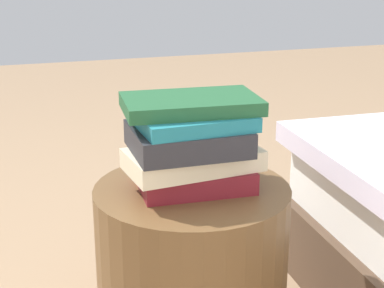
% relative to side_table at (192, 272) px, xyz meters
% --- Properties ---
extents(side_table, '(0.46, 0.46, 0.43)m').
position_rel_side_table_xyz_m(side_table, '(0.00, 0.00, 0.00)').
color(side_table, brown).
rests_on(side_table, ground_plane).
extents(book_maroon, '(0.26, 0.19, 0.05)m').
position_rel_side_table_xyz_m(book_maroon, '(-0.01, -0.01, 0.24)').
color(book_maroon, maroon).
rests_on(book_maroon, side_table).
extents(book_cream, '(0.31, 0.19, 0.05)m').
position_rel_side_table_xyz_m(book_cream, '(-0.00, 0.01, 0.29)').
color(book_cream, beige).
rests_on(book_cream, book_maroon).
extents(book_charcoal, '(0.25, 0.20, 0.06)m').
position_rel_side_table_xyz_m(book_charcoal, '(0.01, 0.01, 0.34)').
color(book_charcoal, '#28282D').
rests_on(book_charcoal, book_cream).
extents(book_teal, '(0.25, 0.22, 0.03)m').
position_rel_side_table_xyz_m(book_teal, '(0.00, 0.00, 0.38)').
color(book_teal, '#1E727F').
rests_on(book_teal, book_charcoal).
extents(book_forest, '(0.31, 0.20, 0.03)m').
position_rel_side_table_xyz_m(book_forest, '(0.00, -0.01, 0.41)').
color(book_forest, '#1E512D').
rests_on(book_forest, book_teal).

